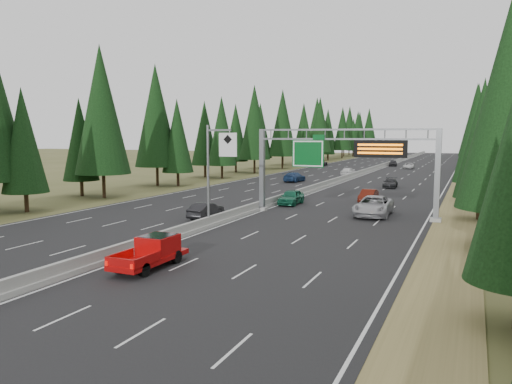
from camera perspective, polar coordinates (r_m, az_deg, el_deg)
road at (r=91.23m, az=11.57°, el=1.80°), size 32.00×260.00×0.08m
shoulder_right at (r=89.26m, az=22.81°, el=1.31°), size 3.60×260.00×0.06m
shoulder_left at (r=96.50m, az=1.17°, el=2.17°), size 3.60×260.00×0.06m
median_barrier at (r=91.20m, az=11.57°, el=2.03°), size 0.70×260.00×0.85m
sign_gantry at (r=45.01m, az=10.78°, el=3.81°), size 16.75×0.98×7.80m
hov_sign_pole at (r=38.64m, az=-4.77°, el=2.67°), size 2.80×0.50×8.00m
tree_row_right at (r=91.95m, az=25.83°, el=7.18°), size 12.13×243.83×18.89m
tree_row_left at (r=102.41m, az=-0.04°, el=7.62°), size 11.92×242.60×18.75m
silver_minivan at (r=46.08m, az=13.28°, el=-1.57°), size 3.05×6.43×1.77m
red_pickup at (r=28.24m, az=-11.59°, el=-6.48°), size 1.84×5.15×1.68m
car_ahead_green at (r=52.34m, az=4.05°, el=-0.58°), size 1.98×4.65×1.57m
car_ahead_dkred at (r=55.31m, az=12.72°, el=-0.43°), size 1.51×4.22×1.39m
car_ahead_dkgrey at (r=71.62m, az=15.09°, el=1.00°), size 2.05×4.52×1.28m
car_ahead_white at (r=113.85m, az=17.06°, el=2.89°), size 2.32×4.70×1.28m
car_ahead_far at (r=122.08m, az=15.39°, el=3.21°), size 2.13×4.47×1.48m
car_onc_near at (r=43.76m, az=-5.74°, el=-2.10°), size 1.52×4.24×1.39m
car_onc_blue at (r=78.16m, az=4.40°, el=1.73°), size 2.43×5.33×1.51m
car_onc_white at (r=90.60m, az=10.53°, el=2.31°), size 2.25×4.71×1.55m
car_onc_far at (r=120.48m, az=7.47°, el=3.31°), size 2.35×4.84×1.33m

